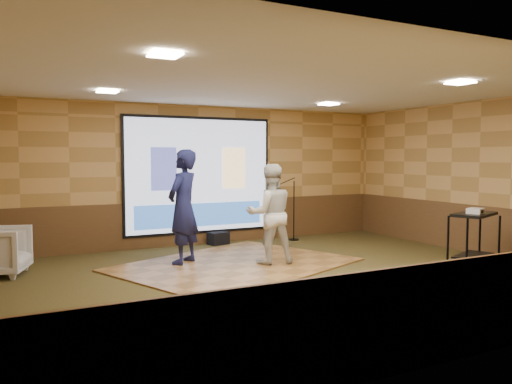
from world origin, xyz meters
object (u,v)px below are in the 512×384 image
projector (476,211)px  duffel_bag (218,238)px  player_left (183,207)px  dance_floor (236,265)px  mic_stand (292,219)px  av_table (474,230)px  projector_screen (200,177)px  player_right (270,214)px

projector → duffel_bag: 5.20m
player_left → dance_floor: bearing=108.0°
dance_floor → mic_stand: 2.95m
av_table → mic_stand: mic_stand is taller
av_table → projector: 0.35m
projector_screen → duffel_bag: size_ratio=7.83×
player_right → projector: player_right is taller
projector → player_right: bearing=123.2°
player_right → duffel_bag: 2.43m
player_left → duffel_bag: player_left is taller
duffel_bag → player_left: bearing=-129.2°
player_left → projector: player_left is taller
player_left → mic_stand: bearing=163.1°
dance_floor → player_left: (-0.79, 0.47, 1.01)m
dance_floor → mic_stand: bearing=39.5°
player_right → projector: bearing=156.6°
player_right → duffel_bag: (-0.03, 2.31, -0.77)m
dance_floor → av_table: (3.43, -2.11, 0.66)m
dance_floor → projector: projector is taller
mic_stand → duffel_bag: mic_stand is taller
av_table → mic_stand: bearing=106.7°
projector_screen → duffel_bag: projector_screen is taller
projector_screen → player_left: bearing=-118.3°
mic_stand → player_right: bearing=-114.5°
mic_stand → duffel_bag: size_ratio=3.44×
av_table → mic_stand: size_ratio=0.66×
duffel_bag → player_right: bearing=-89.2°
projector_screen → dance_floor: (-0.19, -2.28, -1.46)m
av_table → player_right: bearing=146.5°
projector → mic_stand: (-1.11, 4.04, -0.52)m
duffel_bag → projector: bearing=-56.6°
projector_screen → av_table: (3.24, -4.39, -0.80)m
player_left → av_table: (4.22, -2.57, -0.35)m
player_left → player_right: size_ratio=1.15×
projector → player_left: bearing=125.9°
projector → mic_stand: bearing=83.9°
player_left → duffel_bag: bearing=-170.6°
projector_screen → av_table: bearing=-53.6°
projector_screen → projector: (3.17, -4.47, -0.47)m
projector_screen → mic_stand: bearing=-11.8°
player_left → projector: size_ratio=7.48×
av_table → mic_stand: (-1.19, 3.96, -0.18)m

